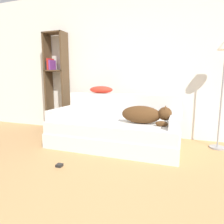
{
  "coord_description": "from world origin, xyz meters",
  "views": [
    {
      "loc": [
        0.75,
        -0.9,
        1.04
      ],
      "look_at": [
        -0.24,
        1.86,
        0.56
      ],
      "focal_mm": 32.0,
      "sensor_mm": 36.0,
      "label": 1
    }
  ],
  "objects_px": {
    "throw_pillow": "(101,90)",
    "couch": "(114,133)",
    "power_adapter": "(59,165)",
    "bookshelf": "(56,78)",
    "dog": "(145,115)",
    "laptop": "(108,120)"
  },
  "relations": [
    {
      "from": "throw_pillow",
      "to": "couch",
      "type": "bearing_deg",
      "value": -47.07
    },
    {
      "from": "couch",
      "to": "throw_pillow",
      "type": "distance_m",
      "value": 0.87
    },
    {
      "from": "power_adapter",
      "to": "bookshelf",
      "type": "bearing_deg",
      "value": 124.96
    },
    {
      "from": "dog",
      "to": "laptop",
      "type": "bearing_deg",
      "value": -179.86
    },
    {
      "from": "laptop",
      "to": "throw_pillow",
      "type": "relative_size",
      "value": 0.8
    },
    {
      "from": "couch",
      "to": "power_adapter",
      "type": "distance_m",
      "value": 1.03
    },
    {
      "from": "dog",
      "to": "bookshelf",
      "type": "xyz_separation_m",
      "value": [
        -1.96,
        0.67,
        0.53
      ]
    },
    {
      "from": "throw_pillow",
      "to": "power_adapter",
      "type": "xyz_separation_m",
      "value": [
        0.02,
        -1.36,
        -0.84
      ]
    },
    {
      "from": "couch",
      "to": "throw_pillow",
      "type": "xyz_separation_m",
      "value": [
        -0.39,
        0.42,
        0.66
      ]
    },
    {
      "from": "throw_pillow",
      "to": "bookshelf",
      "type": "xyz_separation_m",
      "value": [
        -1.08,
        0.2,
        0.22
      ]
    },
    {
      "from": "couch",
      "to": "dog",
      "type": "bearing_deg",
      "value": -5.93
    },
    {
      "from": "bookshelf",
      "to": "laptop",
      "type": "bearing_deg",
      "value": -25.88
    },
    {
      "from": "dog",
      "to": "bookshelf",
      "type": "bearing_deg",
      "value": 161.03
    },
    {
      "from": "throw_pillow",
      "to": "bookshelf",
      "type": "bearing_deg",
      "value": 169.3
    },
    {
      "from": "couch",
      "to": "bookshelf",
      "type": "relative_size",
      "value": 1.02
    },
    {
      "from": "dog",
      "to": "power_adapter",
      "type": "bearing_deg",
      "value": -133.96
    },
    {
      "from": "dog",
      "to": "throw_pillow",
      "type": "distance_m",
      "value": 1.05
    },
    {
      "from": "power_adapter",
      "to": "laptop",
      "type": "bearing_deg",
      "value": 71.76
    },
    {
      "from": "couch",
      "to": "laptop",
      "type": "distance_m",
      "value": 0.23
    },
    {
      "from": "laptop",
      "to": "bookshelf",
      "type": "relative_size",
      "value": 0.17
    },
    {
      "from": "laptop",
      "to": "power_adapter",
      "type": "relative_size",
      "value": 4.77
    },
    {
      "from": "couch",
      "to": "laptop",
      "type": "height_order",
      "value": "laptop"
    }
  ]
}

